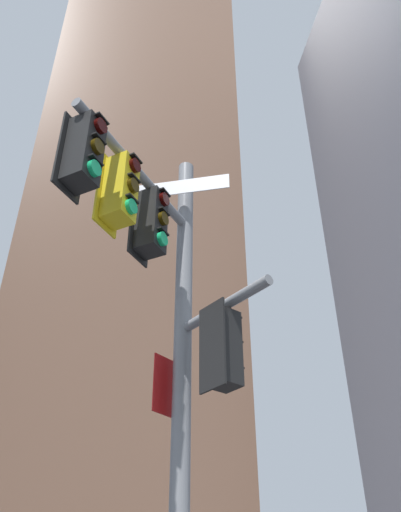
{
  "coord_description": "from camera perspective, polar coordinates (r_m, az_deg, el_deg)",
  "views": [
    {
      "loc": [
        -0.86,
        -6.96,
        1.56
      ],
      "look_at": [
        0.27,
        0.12,
        6.37
      ],
      "focal_mm": 38.24,
      "sensor_mm": 36.0,
      "label": 1
    }
  ],
  "objects": [
    {
      "name": "building_mid_block",
      "position": [
        42.27,
        -6.92,
        4.2
      ],
      "size": [
        13.66,
        13.66,
        54.91
      ],
      "primitive_type": "cube",
      "color": "brown",
      "rests_on": "ground"
    },
    {
      "name": "signal_pole_assembly",
      "position": [
        7.16,
        -3.87,
        -5.83
      ],
      "size": [
        2.72,
        2.72,
        8.13
      ],
      "color": "gray",
      "rests_on": "ground"
    }
  ]
}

